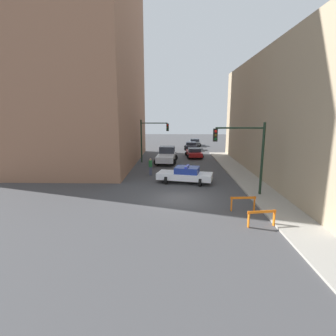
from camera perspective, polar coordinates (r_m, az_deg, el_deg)
The scene contains 14 objects.
ground_plane at distance 18.65m, azimuth 2.53°, elevation -6.70°, with size 120.00×120.00×0.00m, color #424244.
sidewalk_right at distance 19.77m, azimuth 20.92°, elevation -6.24°, with size 2.40×44.00×0.12m.
building_corner_left at distance 34.28m, azimuth -19.83°, elevation 21.13°, with size 14.00×20.00×23.76m.
building_right at distance 29.17m, azimuth 30.08°, elevation 9.88°, with size 12.00×28.00×11.48m.
traffic_light_near at distance 19.42m, azimuth 16.70°, elevation 4.24°, with size 3.64×0.35×5.20m.
traffic_light_far at distance 32.05m, azimuth -3.88°, elevation 7.23°, with size 3.44×0.35×5.20m.
police_car at distance 22.75m, azimuth 3.79°, elevation -1.44°, with size 4.99×3.00×1.52m.
white_truck at distance 32.12m, azimuth -0.32°, elevation 2.79°, with size 2.88×5.52×1.90m.
parked_car_near at distance 36.14m, azimuth 5.69°, elevation 3.36°, with size 2.42×4.38×1.31m.
parked_car_mid at distance 43.98m, azimuth 5.03°, elevation 4.86°, with size 2.39×4.37×1.31m.
parked_car_far at distance 49.59m, azimuth 5.83°, elevation 5.62°, with size 2.34×4.34×1.31m.
pedestrian_crossing at distance 25.62m, azimuth -3.84°, elevation 0.37°, with size 0.50×0.50×1.66m.
barrier_front at distance 14.90m, azimuth 19.72°, elevation -9.73°, with size 1.59×0.41×0.90m.
barrier_mid at distance 16.90m, azimuth 16.02°, elevation -6.94°, with size 1.60×0.28×0.90m.
Camera 1 is at (-0.40, -17.70, 5.89)m, focal length 28.00 mm.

